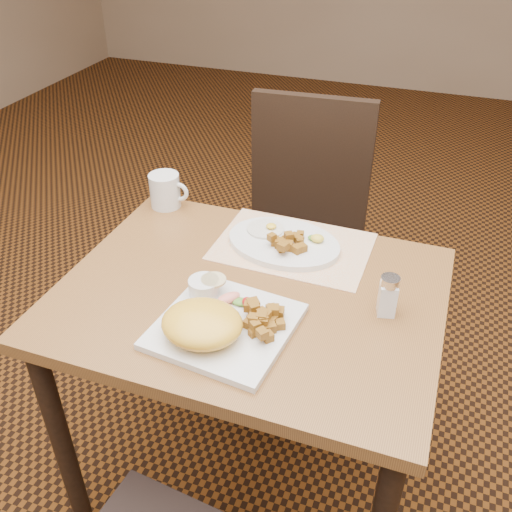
% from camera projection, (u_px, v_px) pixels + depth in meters
% --- Properties ---
extents(ground, '(8.00, 8.00, 0.00)m').
position_uv_depth(ground, '(251.00, 480.00, 1.78)').
color(ground, black).
rests_on(ground, ground).
extents(table, '(0.90, 0.70, 0.75)m').
position_uv_depth(table, '(250.00, 325.00, 1.42)').
color(table, brown).
rests_on(table, ground).
extents(chair_far, '(0.45, 0.46, 0.97)m').
position_uv_depth(chair_far, '(301.00, 226.00, 2.00)').
color(chair_far, black).
rests_on(chair_far, ground).
extents(placemat, '(0.40, 0.29, 0.00)m').
position_uv_depth(placemat, '(293.00, 246.00, 1.51)').
color(placemat, white).
rests_on(placemat, table).
extents(plate_square, '(0.31, 0.31, 0.02)m').
position_uv_depth(plate_square, '(225.00, 326.00, 1.24)').
color(plate_square, silver).
rests_on(plate_square, table).
extents(plate_oval, '(0.33, 0.26, 0.02)m').
position_uv_depth(plate_oval, '(284.00, 243.00, 1.51)').
color(plate_oval, silver).
rests_on(plate_oval, placemat).
extents(hollandaise_mound, '(0.18, 0.16, 0.06)m').
position_uv_depth(hollandaise_mound, '(201.00, 324.00, 1.19)').
color(hollandaise_mound, yellow).
rests_on(hollandaise_mound, plate_square).
extents(ramekin, '(0.08, 0.08, 0.04)m').
position_uv_depth(ramekin, '(205.00, 286.00, 1.31)').
color(ramekin, silver).
rests_on(ramekin, plate_square).
extents(garnish_sq, '(0.09, 0.07, 0.03)m').
position_uv_depth(garnish_sq, '(235.00, 300.00, 1.29)').
color(garnish_sq, '#387223').
rests_on(garnish_sq, plate_square).
extents(fried_egg, '(0.10, 0.10, 0.02)m').
position_uv_depth(fried_egg, '(266.00, 228.00, 1.54)').
color(fried_egg, white).
rests_on(fried_egg, plate_oval).
extents(garnish_ov, '(0.05, 0.04, 0.02)m').
position_uv_depth(garnish_ov, '(317.00, 238.00, 1.50)').
color(garnish_ov, '#387223').
rests_on(garnish_ov, plate_oval).
extents(salt_shaker, '(0.05, 0.05, 0.10)m').
position_uv_depth(salt_shaker, '(388.00, 295.00, 1.26)').
color(salt_shaker, white).
rests_on(salt_shaker, table).
extents(coffee_mug, '(0.12, 0.09, 0.10)m').
position_uv_depth(coffee_mug, '(166.00, 190.00, 1.67)').
color(coffee_mug, silver).
rests_on(coffee_mug, table).
extents(home_fries_sq, '(0.10, 0.13, 0.04)m').
position_uv_depth(home_fries_sq, '(263.00, 318.00, 1.22)').
color(home_fries_sq, '#996318').
rests_on(home_fries_sq, plate_square).
extents(home_fries_ov, '(0.11, 0.12, 0.04)m').
position_uv_depth(home_fries_ov, '(288.00, 243.00, 1.47)').
color(home_fries_ov, '#996318').
rests_on(home_fries_ov, plate_oval).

